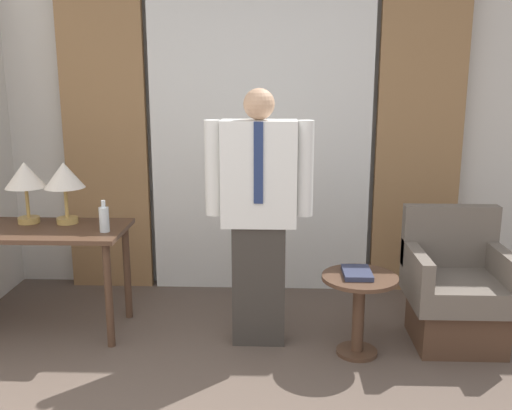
{
  "coord_description": "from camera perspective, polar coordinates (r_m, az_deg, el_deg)",
  "views": [
    {
      "loc": [
        0.13,
        -1.67,
        1.72
      ],
      "look_at": [
        0.01,
        1.66,
        0.95
      ],
      "focal_mm": 40.0,
      "sensor_mm": 36.0,
      "label": 1
    }
  ],
  "objects": [
    {
      "name": "table_lamp_right",
      "position": [
        4.04,
        -18.62,
        2.56
      ],
      "size": [
        0.27,
        0.27,
        0.42
      ],
      "color": "tan",
      "rests_on": "desk"
    },
    {
      "name": "curtain_sheer_center",
      "position": [
        4.47,
        0.46,
        7.46
      ],
      "size": [
        1.72,
        0.06,
        2.58
      ],
      "color": "white",
      "rests_on": "ground_plane"
    },
    {
      "name": "book",
      "position": [
        3.57,
        10.07,
        -6.69
      ],
      "size": [
        0.17,
        0.25,
        0.03
      ],
      "color": "#2D334C",
      "rests_on": "side_table"
    },
    {
      "name": "armchair",
      "position": [
        3.96,
        19.35,
        -8.35
      ],
      "size": [
        0.63,
        0.6,
        0.87
      ],
      "color": "#4C3323",
      "rests_on": "ground_plane"
    },
    {
      "name": "desk",
      "position": [
        4.06,
        -20.61,
        -3.68
      ],
      "size": [
        1.12,
        0.58,
        0.72
      ],
      "color": "#4C3323",
      "rests_on": "ground_plane"
    },
    {
      "name": "bottle_near_edge",
      "position": [
        3.79,
        -14.95,
        -1.34
      ],
      "size": [
        0.06,
        0.06,
        0.21
      ],
      "color": "silver",
      "rests_on": "desk"
    },
    {
      "name": "curtain_drape_right",
      "position": [
        4.61,
        16.02,
        7.12
      ],
      "size": [
        0.66,
        0.06,
        2.58
      ],
      "color": "#997047",
      "rests_on": "ground_plane"
    },
    {
      "name": "side_table",
      "position": [
        3.62,
        10.25,
        -9.44
      ],
      "size": [
        0.47,
        0.47,
        0.52
      ],
      "color": "#4C3323",
      "rests_on": "ground_plane"
    },
    {
      "name": "wall_back",
      "position": [
        4.6,
        0.51,
        8.36
      ],
      "size": [
        10.0,
        0.06,
        2.7
      ],
      "color": "silver",
      "rests_on": "ground_plane"
    },
    {
      "name": "curtain_drape_left",
      "position": [
        4.67,
        -14.87,
        7.26
      ],
      "size": [
        0.66,
        0.06,
        2.58
      ],
      "color": "#997047",
      "rests_on": "ground_plane"
    },
    {
      "name": "table_lamp_left",
      "position": [
        4.14,
        -22.09,
        2.52
      ],
      "size": [
        0.27,
        0.27,
        0.42
      ],
      "color": "tan",
      "rests_on": "desk"
    },
    {
      "name": "person",
      "position": [
        3.57,
        0.29,
        -0.56
      ],
      "size": [
        0.67,
        0.22,
        1.64
      ],
      "color": "#38332D",
      "rests_on": "ground_plane"
    }
  ]
}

